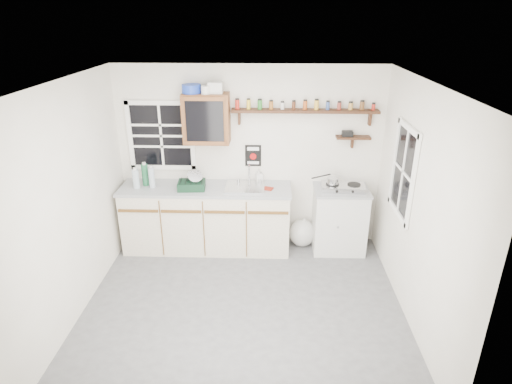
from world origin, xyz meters
TOP-DOWN VIEW (x-y plane):
  - room at (0.00, 0.00)m, footprint 3.64×3.24m
  - main_cabinet at (-0.58, 1.30)m, footprint 2.31×0.63m
  - right_cabinet at (1.25, 1.32)m, footprint 0.73×0.57m
  - sink at (-0.05, 1.30)m, footprint 0.52×0.44m
  - upper_cabinet at (-0.55, 1.44)m, footprint 0.60×0.32m
  - upper_cabinet_clutter at (-0.60, 1.44)m, footprint 0.52×0.24m
  - spice_shelf at (0.71, 1.51)m, footprint 1.91×0.18m
  - secondary_shelf at (1.36, 1.52)m, footprint 0.45×0.16m
  - warning_sign at (0.05, 1.59)m, footprint 0.22×0.02m
  - window_back at (-1.20, 1.59)m, footprint 0.93×0.03m
  - window_right at (1.79, 0.55)m, footprint 0.03×0.78m
  - water_bottles at (-1.41, 1.29)m, footprint 0.29×0.19m
  - dish_rack at (-0.74, 1.24)m, footprint 0.37×0.29m
  - soap_bottle at (0.13, 1.52)m, footprint 0.11×0.11m
  - rag at (0.26, 1.26)m, footprint 0.15×0.14m
  - hotplate at (1.26, 1.30)m, footprint 0.59×0.34m
  - saucepan at (1.11, 1.31)m, footprint 0.34×0.26m
  - trash_bag at (0.76, 1.40)m, footprint 0.40×0.36m

SIDE VIEW (x-z plane):
  - trash_bag at x=0.76m, z-range -0.03..0.42m
  - right_cabinet at x=1.25m, z-range 0.00..0.91m
  - main_cabinet at x=-0.58m, z-range 0.00..0.92m
  - rag at x=0.26m, z-range 0.92..0.94m
  - sink at x=-0.05m, z-range 0.79..1.08m
  - hotplate at x=1.26m, z-range 0.91..0.99m
  - dish_rack at x=-0.74m, z-range 0.87..1.14m
  - soap_bottle at x=0.13m, z-range 0.92..1.11m
  - saucepan at x=1.11m, z-range 0.95..1.11m
  - water_bottles at x=-1.41m, z-range 0.90..1.23m
  - room at x=0.00m, z-range -0.02..2.52m
  - warning_sign at x=0.05m, z-range 1.13..1.43m
  - window_right at x=1.79m, z-range 0.91..1.99m
  - window_back at x=-1.20m, z-range 1.06..2.04m
  - secondary_shelf at x=1.36m, z-range 1.46..1.69m
  - upper_cabinet at x=-0.55m, z-range 1.50..2.15m
  - spice_shelf at x=0.71m, z-range 1.76..2.11m
  - upper_cabinet_clutter at x=-0.60m, z-range 2.14..2.28m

